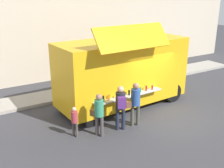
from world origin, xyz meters
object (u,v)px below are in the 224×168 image
object	(u,v)px
customer_front_ordering	(135,101)
customer_rear_waiting	(99,111)
child_near_queue	(75,119)
food_truck_main	(123,71)
customer_mid_with_backpack	(121,104)
trash_bin	(158,70)

from	to	relation	value
customer_front_ordering	customer_rear_waiting	distance (m)	1.60
customer_rear_waiting	child_near_queue	distance (m)	0.92
food_truck_main	child_near_queue	distance (m)	3.57
customer_mid_with_backpack	customer_rear_waiting	world-z (taller)	customer_mid_with_backpack
food_truck_main	customer_front_ordering	distance (m)	2.15
customer_mid_with_backpack	child_near_queue	xyz separation A→B (m)	(-1.69, 0.45, -0.39)
food_truck_main	customer_rear_waiting	xyz separation A→B (m)	(-2.30, -1.92, -0.69)
customer_front_ordering	child_near_queue	distance (m)	2.44
customer_front_ordering	customer_mid_with_backpack	bearing A→B (deg)	108.34
customer_mid_with_backpack	child_near_queue	bearing A→B (deg)	98.26
customer_front_ordering	child_near_queue	xyz separation A→B (m)	(-2.38, 0.42, -0.36)
customer_front_ordering	child_near_queue	bearing A→B (deg)	95.45
food_truck_main	customer_front_ordering	bearing A→B (deg)	-112.80
child_near_queue	customer_front_ordering	bearing A→B (deg)	-36.50
customer_front_ordering	customer_mid_with_backpack	size ratio (longest dim) A/B	1.00
customer_mid_with_backpack	customer_rear_waiting	xyz separation A→B (m)	(-0.90, 0.05, -0.11)
child_near_queue	food_truck_main	bearing A→B (deg)	-0.34
customer_front_ordering	trash_bin	bearing A→B (deg)	-33.05
customer_front_ordering	customer_mid_with_backpack	xyz separation A→B (m)	(-0.69, -0.04, 0.03)
customer_mid_with_backpack	trash_bin	bearing A→B (deg)	-28.71
trash_bin	child_near_queue	size ratio (longest dim) A/B	0.87
customer_front_ordering	food_truck_main	bearing A→B (deg)	-4.61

